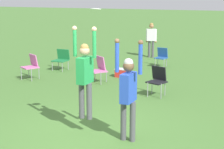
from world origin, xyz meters
TOP-DOWN VIEW (x-y plane):
  - ground_plane at (0.00, 0.00)m, footprint 120.00×120.00m
  - person_jumping at (-0.12, 0.07)m, footprint 0.56×0.42m
  - person_defending at (0.88, 0.04)m, footprint 0.60×0.46m
  - frisbee at (0.21, -0.05)m, footprint 0.22×0.22m
  - camping_chair_0 at (-4.34, 3.94)m, footprint 0.70×0.76m
  - camping_chair_1 at (-4.23, 5.77)m, footprint 0.55×0.58m
  - camping_chair_2 at (-1.94, 4.48)m, footprint 0.73×0.81m
  - camping_chair_3 at (-0.79, 8.07)m, footprint 0.52×0.55m
  - camping_chair_4 at (0.40, 3.64)m, footprint 0.60×0.65m
  - person_spectator_near at (-1.91, 10.03)m, footprint 0.54×0.28m
  - cooler_box at (-1.53, 5.54)m, footprint 0.47×0.32m

SIDE VIEW (x-z plane):
  - ground_plane at x=0.00m, z-range 0.00..0.00m
  - cooler_box at x=-1.53m, z-range 0.00..0.31m
  - camping_chair_3 at x=-0.79m, z-range 0.06..0.84m
  - camping_chair_1 at x=-4.23m, z-range 0.06..0.88m
  - camping_chair_2 at x=-1.94m, z-range 0.07..0.95m
  - camping_chair_4 at x=0.40m, z-range 0.08..0.95m
  - camping_chair_0 at x=-4.34m, z-range 0.09..0.96m
  - person_spectator_near at x=-1.91m, z-range 0.15..1.79m
  - person_defending at x=0.88m, z-range 0.06..2.18m
  - person_jumping at x=-0.12m, z-range 0.38..2.39m
  - frisbee at x=0.21m, z-range 2.68..2.72m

